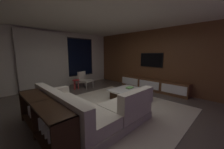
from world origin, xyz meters
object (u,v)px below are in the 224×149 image
at_px(mounted_tv, 151,60).
at_px(media_console, 152,85).
at_px(accent_chair_near_window, 84,79).
at_px(sectional_couch, 87,110).
at_px(book_stack_on_coffee_table, 130,88).
at_px(console_table_behind_couch, 43,117).
at_px(coffee_table, 129,94).
at_px(side_stool, 76,82).

bearing_deg(mounted_tv, media_console, -132.46).
bearing_deg(media_console, mounted_tv, 47.54).
relative_size(accent_chair_near_window, media_console, 0.25).
height_order(sectional_couch, media_console, sectional_couch).
xyz_separation_m(book_stack_on_coffee_table, mounted_tv, (1.70, 0.09, 0.96)).
relative_size(book_stack_on_coffee_table, console_table_behind_couch, 0.13).
height_order(sectional_couch, mounted_tv, mounted_tv).
bearing_deg(console_table_behind_couch, accent_chair_near_window, 45.08).
bearing_deg(coffee_table, accent_chair_near_window, 95.80).
height_order(media_console, mounted_tv, mounted_tv).
height_order(book_stack_on_coffee_table, console_table_behind_couch, console_table_behind_couch).
bearing_deg(media_console, coffee_table, -179.68).
bearing_deg(mounted_tv, accent_chair_near_window, 132.10).
distance_m(coffee_table, media_console, 1.67).
distance_m(accent_chair_near_window, side_stool, 0.45).
relative_size(book_stack_on_coffee_table, accent_chair_near_window, 0.36).
bearing_deg(coffee_table, book_stack_on_coffee_table, 36.91).
distance_m(book_stack_on_coffee_table, mounted_tv, 1.95).
height_order(coffee_table, side_stool, side_stool).
distance_m(coffee_table, side_stool, 2.62).
relative_size(sectional_couch, coffee_table, 2.16).
height_order(coffee_table, accent_chair_near_window, accent_chair_near_window).
distance_m(sectional_couch, coffee_table, 1.97).
distance_m(sectional_couch, side_stool, 3.00).
bearing_deg(sectional_couch, side_stool, 65.45).
relative_size(coffee_table, media_console, 0.37).
bearing_deg(accent_chair_near_window, media_console, -52.72).
bearing_deg(book_stack_on_coffee_table, accent_chair_near_window, 99.54).
relative_size(media_console, console_table_behind_couch, 1.48).
bearing_deg(side_stool, accent_chair_near_window, 2.13).
distance_m(book_stack_on_coffee_table, media_console, 1.52).
distance_m(sectional_couch, accent_chair_near_window, 3.23).
bearing_deg(side_stool, sectional_couch, -114.55).
xyz_separation_m(sectional_couch, media_console, (3.62, 0.22, -0.04)).
bearing_deg(book_stack_on_coffee_table, console_table_behind_couch, -176.35).
distance_m(coffee_table, accent_chair_near_window, 2.56).
xyz_separation_m(book_stack_on_coffee_table, side_stool, (-0.86, 2.41, -0.01)).
distance_m(side_stool, media_console, 3.45).
height_order(coffee_table, mounted_tv, mounted_tv).
height_order(accent_chair_near_window, media_console, accent_chair_near_window).
distance_m(accent_chair_near_window, console_table_behind_couch, 3.69).
relative_size(side_stool, mounted_tv, 0.43).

